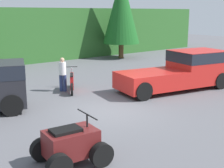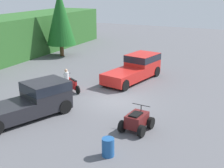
% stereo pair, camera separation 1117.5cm
% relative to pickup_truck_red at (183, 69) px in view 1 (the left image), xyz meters
% --- Properties ---
extents(ground_plane, '(80.00, 80.00, 0.00)m').
position_rel_pickup_truck_red_xyz_m(ground_plane, '(-5.45, -0.56, -1.03)').
color(ground_plane, '#5B5B60').
extents(tree_mid_right, '(3.15, 3.15, 7.17)m').
position_rel_pickup_truck_red_xyz_m(tree_mid_right, '(4.85, 10.61, 3.18)').
color(tree_mid_right, brown).
rests_on(tree_mid_right, ground_plane).
extents(pickup_truck_red, '(6.23, 3.25, 1.96)m').
position_rel_pickup_truck_red_xyz_m(pickup_truck_red, '(0.00, 0.00, 0.00)').
color(pickup_truck_red, red).
rests_on(pickup_truck_red, ground_plane).
extents(dirt_bike, '(1.39, 2.08, 1.12)m').
position_rel_pickup_truck_red_xyz_m(dirt_bike, '(-4.77, 3.25, -0.57)').
color(dirt_bike, black).
rests_on(dirt_bike, ground_plane).
extents(quad_atv, '(1.95, 1.54, 1.30)m').
position_rel_pickup_truck_red_xyz_m(quad_atv, '(-8.97, -3.44, -0.51)').
color(quad_atv, black).
rests_on(quad_atv, ground_plane).
extents(rider_person, '(0.50, 0.50, 1.72)m').
position_rel_pickup_truck_red_xyz_m(rider_person, '(-5.16, 3.49, -0.10)').
color(rider_person, navy).
rests_on(rider_person, ground_plane).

